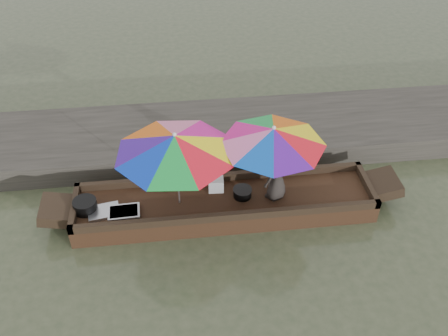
{
  "coord_description": "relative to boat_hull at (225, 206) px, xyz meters",
  "views": [
    {
      "loc": [
        -0.82,
        -6.77,
        6.6
      ],
      "look_at": [
        0.0,
        0.1,
        1.0
      ],
      "focal_mm": 40.0,
      "sensor_mm": 36.0,
      "label": 1
    }
  ],
  "objects": [
    {
      "name": "supply_bag",
      "position": [
        -0.13,
        0.27,
        0.3
      ],
      "size": [
        0.29,
        0.24,
        0.26
      ],
      "primitive_type": "cube",
      "rotation": [
        0.0,
        0.0,
        -0.07
      ],
      "color": "silver",
      "rests_on": "boat_hull"
    },
    {
      "name": "charcoal_grill",
      "position": [
        0.33,
        0.03,
        0.25
      ],
      "size": [
        0.33,
        0.33,
        0.16
      ],
      "primitive_type": "cylinder",
      "color": "black",
      "rests_on": "boat_hull"
    },
    {
      "name": "dock",
      "position": [
        0.0,
        2.2,
        0.08
      ],
      "size": [
        22.0,
        2.2,
        0.5
      ],
      "primitive_type": "cube",
      "color": "#2D2B26",
      "rests_on": "ground"
    },
    {
      "name": "vendor",
      "position": [
        0.94,
        -0.04,
        0.73
      ],
      "size": [
        0.63,
        0.63,
        1.1
      ],
      "primitive_type": "imported",
      "rotation": [
        0.0,
        0.0,
        3.91
      ],
      "color": "#292421",
      "rests_on": "boat_hull"
    },
    {
      "name": "water",
      "position": [
        0.0,
        0.0,
        -0.17
      ],
      "size": [
        80.0,
        80.0,
        0.0
      ],
      "primitive_type": "plane",
      "color": "#3A452D",
      "rests_on": "ground"
    },
    {
      "name": "umbrella_stern",
      "position": [
        0.83,
        0.0,
        0.95
      ],
      "size": [
        2.15,
        2.15,
        1.55
      ],
      "primitive_type": null,
      "rotation": [
        0.0,
        0.0,
        -0.18
      ],
      "color": "yellow",
      "rests_on": "boat_hull"
    },
    {
      "name": "cooking_pot",
      "position": [
        -2.52,
        -0.01,
        0.29
      ],
      "size": [
        0.43,
        0.43,
        0.22
      ],
      "primitive_type": "cylinder",
      "color": "black",
      "rests_on": "boat_hull"
    },
    {
      "name": "boat_hull",
      "position": [
        0.0,
        0.0,
        0.0
      ],
      "size": [
        5.53,
        1.2,
        0.35
      ],
      "primitive_type": "cube",
      "color": "black",
      "rests_on": "water"
    },
    {
      "name": "tray_crayfish",
      "position": [
        -1.83,
        -0.21,
        0.22
      ],
      "size": [
        0.57,
        0.41,
        0.09
      ],
      "primitive_type": "cube",
      "rotation": [
        0.0,
        0.0,
        0.04
      ],
      "color": "silver",
      "rests_on": "boat_hull"
    },
    {
      "name": "tray_scallop",
      "position": [
        -2.2,
        -0.12,
        0.21
      ],
      "size": [
        0.62,
        0.48,
        0.06
      ],
      "primitive_type": "cube",
      "rotation": [
        0.0,
        0.0,
        0.18
      ],
      "color": "silver",
      "rests_on": "boat_hull"
    },
    {
      "name": "umbrella_bow",
      "position": [
        -0.83,
        0.0,
        0.95
      ],
      "size": [
        2.65,
        2.65,
        1.55
      ],
      "primitive_type": null,
      "rotation": [
        0.0,
        0.0,
        0.3
      ],
      "color": "#E51492",
      "rests_on": "boat_hull"
    }
  ]
}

